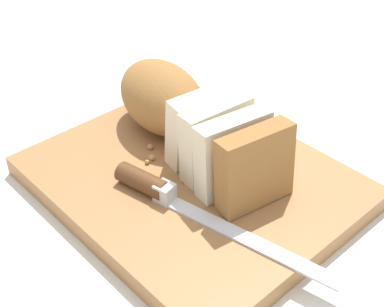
% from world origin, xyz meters
% --- Properties ---
extents(ground_plane, '(3.00, 3.00, 0.00)m').
position_xyz_m(ground_plane, '(0.00, 0.00, 0.00)').
color(ground_plane, silver).
extents(cutting_board, '(0.37, 0.30, 0.03)m').
position_xyz_m(cutting_board, '(0.00, 0.00, 0.01)').
color(cutting_board, '#9E6B3D').
rests_on(cutting_board, ground_plane).
extents(bread_loaf, '(0.28, 0.12, 0.09)m').
position_xyz_m(bread_loaf, '(-0.05, 0.03, 0.07)').
color(bread_loaf, '#996633').
rests_on(bread_loaf, cutting_board).
extents(bread_knife, '(0.28, 0.08, 0.02)m').
position_xyz_m(bread_knife, '(0.02, -0.05, 0.04)').
color(bread_knife, silver).
rests_on(bread_knife, cutting_board).
extents(crumb_near_knife, '(0.01, 0.01, 0.01)m').
position_xyz_m(crumb_near_knife, '(-0.05, -0.02, 0.03)').
color(crumb_near_knife, tan).
rests_on(crumb_near_knife, cutting_board).
extents(crumb_near_loaf, '(0.00, 0.00, 0.00)m').
position_xyz_m(crumb_near_loaf, '(0.01, -0.02, 0.03)').
color(crumb_near_loaf, tan).
rests_on(crumb_near_loaf, cutting_board).
extents(crumb_stray_left, '(0.01, 0.01, 0.01)m').
position_xyz_m(crumb_stray_left, '(-0.07, -0.01, 0.03)').
color(crumb_stray_left, tan).
rests_on(crumb_stray_left, cutting_board).
extents(crumb_stray_right, '(0.01, 0.01, 0.01)m').
position_xyz_m(crumb_stray_right, '(-0.05, -0.03, 0.03)').
color(crumb_stray_right, tan).
rests_on(crumb_stray_right, cutting_board).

